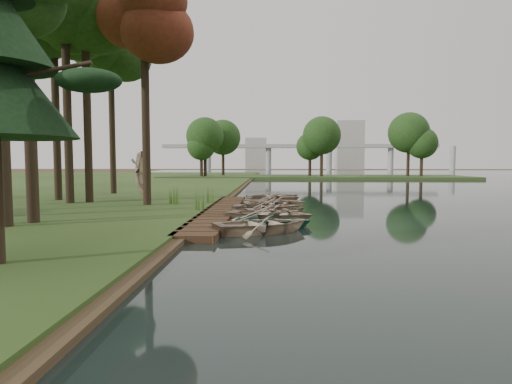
{
  "coord_description": "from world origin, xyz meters",
  "views": [
    {
      "loc": [
        1.04,
        -21.74,
        2.71
      ],
      "look_at": [
        0.23,
        0.3,
        1.17
      ],
      "focal_mm": 30.0,
      "sensor_mm": 36.0,
      "label": 1
    }
  ],
  "objects_px": {
    "rowboat_2": "(269,213)",
    "stored_rowboat": "(144,194)",
    "rowboat_1": "(273,219)",
    "rowboat_0": "(263,222)",
    "boardwalk": "(220,212)"
  },
  "relations": [
    {
      "from": "rowboat_1",
      "to": "stored_rowboat",
      "type": "distance_m",
      "value": 12.98
    },
    {
      "from": "boardwalk",
      "to": "stored_rowboat",
      "type": "xyz_separation_m",
      "value": [
        -5.64,
        5.69,
        0.47
      ]
    },
    {
      "from": "rowboat_1",
      "to": "stored_rowboat",
      "type": "relative_size",
      "value": 0.98
    },
    {
      "from": "rowboat_2",
      "to": "stored_rowboat",
      "type": "bearing_deg",
      "value": 61.04
    },
    {
      "from": "boardwalk",
      "to": "rowboat_0",
      "type": "xyz_separation_m",
      "value": [
        2.31,
        -5.7,
        0.29
      ]
    },
    {
      "from": "rowboat_1",
      "to": "stored_rowboat",
      "type": "height_order",
      "value": "stored_rowboat"
    },
    {
      "from": "boardwalk",
      "to": "rowboat_1",
      "type": "distance_m",
      "value": 5.04
    },
    {
      "from": "rowboat_2",
      "to": "rowboat_0",
      "type": "bearing_deg",
      "value": -167.19
    },
    {
      "from": "rowboat_2",
      "to": "stored_rowboat",
      "type": "xyz_separation_m",
      "value": [
        -8.17,
        8.54,
        0.17
      ]
    },
    {
      "from": "boardwalk",
      "to": "stored_rowboat",
      "type": "bearing_deg",
      "value": 134.76
    },
    {
      "from": "rowboat_1",
      "to": "boardwalk",
      "type": "bearing_deg",
      "value": 41.41
    },
    {
      "from": "boardwalk",
      "to": "rowboat_2",
      "type": "relative_size",
      "value": 4.08
    },
    {
      "from": "rowboat_0",
      "to": "stored_rowboat",
      "type": "height_order",
      "value": "stored_rowboat"
    },
    {
      "from": "rowboat_0",
      "to": "stored_rowboat",
      "type": "xyz_separation_m",
      "value": [
        -7.95,
        11.39,
        0.19
      ]
    },
    {
      "from": "rowboat_0",
      "to": "stored_rowboat",
      "type": "relative_size",
      "value": 1.2
    }
  ]
}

